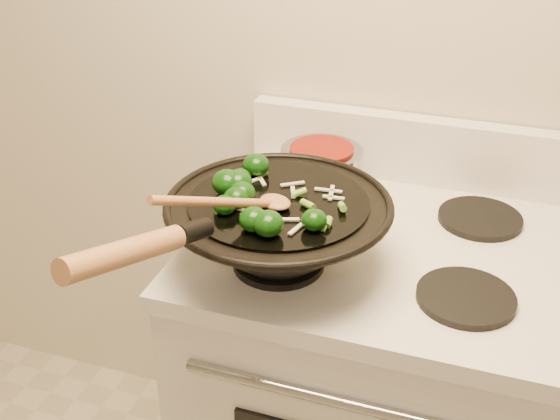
% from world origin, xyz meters
% --- Properties ---
extents(stove, '(0.78, 0.67, 1.08)m').
position_xyz_m(stove, '(-0.07, 1.17, 0.47)').
color(stove, white).
rests_on(stove, ground).
extents(wok, '(0.43, 0.70, 0.27)m').
position_xyz_m(wok, '(-0.25, 1.01, 1.01)').
color(wok, black).
rests_on(wok, stove).
extents(stirfry, '(0.26, 0.26, 0.05)m').
position_xyz_m(stirfry, '(-0.30, 0.99, 1.08)').
color(stirfry, black).
rests_on(stirfry, wok).
extents(wooden_spoon, '(0.18, 0.27, 0.12)m').
position_xyz_m(wooden_spoon, '(-0.29, 0.93, 1.10)').
color(wooden_spoon, '#A36A40').
rests_on(wooden_spoon, wok).
extents(saucepan, '(0.19, 0.30, 0.11)m').
position_xyz_m(saucepan, '(-0.25, 1.32, 0.99)').
color(saucepan, '#909398').
rests_on(saucepan, stove).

